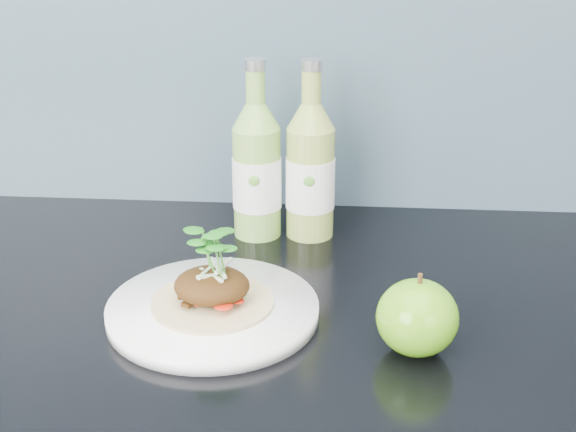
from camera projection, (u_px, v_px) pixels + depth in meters
name	position (u px, v px, depth m)	size (l,w,h in m)	color
dinner_plate	(213.00, 310.00, 0.90)	(0.25, 0.25, 0.02)	white
pork_taco	(212.00, 282.00, 0.88)	(0.14, 0.14, 0.09)	tan
green_apple	(417.00, 318.00, 0.82)	(0.10, 0.10, 0.09)	#5E8F0F
cider_bottle_left	(257.00, 171.00, 1.08)	(0.07, 0.07, 0.24)	#7FB24A
cider_bottle_right	(310.00, 171.00, 1.07)	(0.08, 0.08, 0.24)	#95AB47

